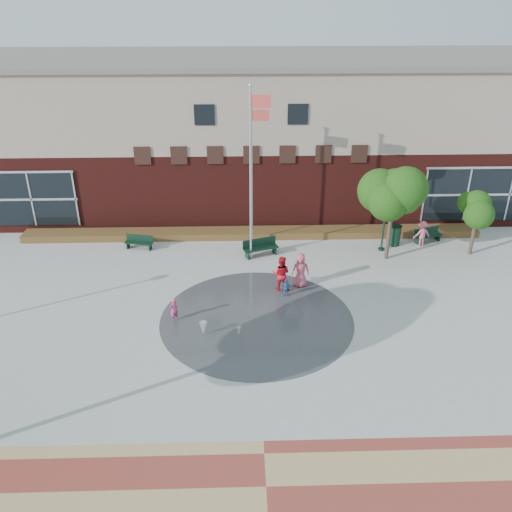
{
  "coord_description": "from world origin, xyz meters",
  "views": [
    {
      "loc": [
        -0.63,
        -16.74,
        13.14
      ],
      "look_at": [
        0.0,
        4.0,
        2.6
      ],
      "focal_mm": 38.0,
      "sensor_mm": 36.0,
      "label": 1
    }
  ],
  "objects_px": {
    "bench_left": "(139,245)",
    "trash_can": "(394,235)",
    "flagpole_left": "(252,168)",
    "child_splash": "(174,310)",
    "flagpole_right": "(253,169)"
  },
  "relations": [
    {
      "from": "bench_left",
      "to": "trash_can",
      "type": "height_order",
      "value": "trash_can"
    },
    {
      "from": "flagpole_left",
      "to": "child_splash",
      "type": "distance_m",
      "value": 8.09
    },
    {
      "from": "flagpole_right",
      "to": "bench_left",
      "type": "height_order",
      "value": "flagpole_right"
    },
    {
      "from": "flagpole_left",
      "to": "child_splash",
      "type": "relative_size",
      "value": 8.24
    },
    {
      "from": "flagpole_right",
      "to": "trash_can",
      "type": "distance_m",
      "value": 8.74
    },
    {
      "from": "flagpole_right",
      "to": "trash_can",
      "type": "bearing_deg",
      "value": 9.15
    },
    {
      "from": "flagpole_left",
      "to": "bench_left",
      "type": "height_order",
      "value": "flagpole_left"
    },
    {
      "from": "bench_left",
      "to": "child_splash",
      "type": "height_order",
      "value": "child_splash"
    },
    {
      "from": "bench_left",
      "to": "trash_can",
      "type": "xyz_separation_m",
      "value": [
        14.09,
        0.09,
        0.35
      ]
    },
    {
      "from": "bench_left",
      "to": "child_splash",
      "type": "bearing_deg",
      "value": -57.01
    },
    {
      "from": "bench_left",
      "to": "child_splash",
      "type": "relative_size",
      "value": 1.47
    },
    {
      "from": "trash_can",
      "to": "child_splash",
      "type": "relative_size",
      "value": 1.08
    },
    {
      "from": "child_splash",
      "to": "flagpole_left",
      "type": "bearing_deg",
      "value": -164.95
    },
    {
      "from": "flagpole_left",
      "to": "bench_left",
      "type": "xyz_separation_m",
      "value": [
        -6.15,
        1.34,
        -4.76
      ]
    },
    {
      "from": "flagpole_right",
      "to": "child_splash",
      "type": "distance_m",
      "value": 9.05
    }
  ]
}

